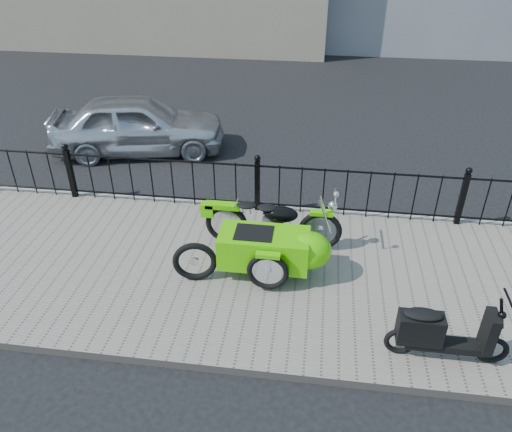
# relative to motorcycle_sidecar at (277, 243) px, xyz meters

# --- Properties ---
(ground) EXTENTS (120.00, 120.00, 0.00)m
(ground) POSITION_rel_motorcycle_sidecar_xyz_m (-0.52, 0.41, -0.59)
(ground) COLOR black
(ground) RESTS_ON ground
(sidewalk) EXTENTS (30.00, 3.80, 0.12)m
(sidewalk) POSITION_rel_motorcycle_sidecar_xyz_m (-0.52, -0.09, -0.53)
(sidewalk) COLOR slate
(sidewalk) RESTS_ON ground
(curb) EXTENTS (30.00, 0.10, 0.12)m
(curb) POSITION_rel_motorcycle_sidecar_xyz_m (-0.52, 1.85, -0.53)
(curb) COLOR gray
(curb) RESTS_ON ground
(iron_fence) EXTENTS (14.11, 0.11, 1.08)m
(iron_fence) POSITION_rel_motorcycle_sidecar_xyz_m (-0.52, 1.71, -0.01)
(iron_fence) COLOR black
(iron_fence) RESTS_ON sidewalk
(motorcycle_sidecar) EXTENTS (2.28, 1.48, 0.98)m
(motorcycle_sidecar) POSITION_rel_motorcycle_sidecar_xyz_m (0.00, 0.00, 0.00)
(motorcycle_sidecar) COLOR black
(motorcycle_sidecar) RESTS_ON sidewalk
(scooter) EXTENTS (1.46, 0.43, 0.99)m
(scooter) POSITION_rel_motorcycle_sidecar_xyz_m (2.09, -1.47, -0.09)
(scooter) COLOR black
(scooter) RESTS_ON sidewalk
(spare_tire) EXTENTS (0.66, 0.21, 0.65)m
(spare_tire) POSITION_rel_motorcycle_sidecar_xyz_m (-1.15, -0.41, -0.15)
(spare_tire) COLOR black
(spare_tire) RESTS_ON sidewalk
(sedan_car) EXTENTS (4.07, 2.31, 1.30)m
(sedan_car) POSITION_rel_motorcycle_sidecar_xyz_m (-3.55, 4.10, 0.06)
(sedan_car) COLOR silver
(sedan_car) RESTS_ON ground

